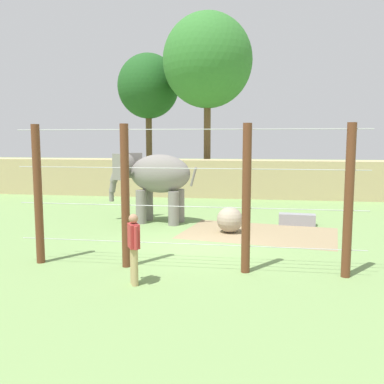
{
  "coord_description": "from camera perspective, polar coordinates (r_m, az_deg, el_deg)",
  "views": [
    {
      "loc": [
        1.83,
        -13.01,
        3.37
      ],
      "look_at": [
        -0.59,
        2.63,
        1.4
      ],
      "focal_mm": 39.98,
      "sensor_mm": 36.0,
      "label": 1
    }
  ],
  "objects": [
    {
      "name": "ground_plane",
      "position": [
        13.57,
        0.76,
        -7.29
      ],
      "size": [
        120.0,
        120.0,
        0.0
      ],
      "primitive_type": "plane",
      "color": "#759956"
    },
    {
      "name": "dirt_patch",
      "position": [
        15.62,
        8.93,
        -5.44
      ],
      "size": [
        5.9,
        4.41,
        0.01
      ],
      "primitive_type": "cube",
      "rotation": [
        0.0,
        0.0,
        -0.17
      ],
      "color": "#937F5B",
      "rests_on": "ground"
    },
    {
      "name": "embankment_wall",
      "position": [
        25.05,
        4.57,
        1.82
      ],
      "size": [
        36.0,
        1.8,
        2.16
      ],
      "primitive_type": "cube",
      "color": "tan",
      "rests_on": "ground"
    },
    {
      "name": "elephant",
      "position": [
        17.26,
        -5.19,
        2.06
      ],
      "size": [
        3.79,
        1.76,
        2.81
      ],
      "color": "gray",
      "rests_on": "ground"
    },
    {
      "name": "enrichment_ball",
      "position": [
        15.52,
        5.07,
        -3.7
      ],
      "size": [
        0.94,
        0.94,
        0.94
      ],
      "primitive_type": "sphere",
      "color": "gray",
      "rests_on": "ground"
    },
    {
      "name": "cable_fence",
      "position": [
        10.88,
        -1.0,
        -0.75
      ],
      "size": [
        9.02,
        0.22,
        3.76
      ],
      "color": "brown",
      "rests_on": "ground"
    },
    {
      "name": "zookeeper",
      "position": [
        10.0,
        -7.77,
        -7.12
      ],
      "size": [
        0.4,
        0.54,
        1.67
      ],
      "color": "tan",
      "rests_on": "ground"
    },
    {
      "name": "feed_trough",
      "position": [
        17.36,
        13.84,
        -3.57
      ],
      "size": [
        1.44,
        0.62,
        0.44
      ],
      "color": "gray",
      "rests_on": "ground"
    },
    {
      "name": "tree_far_left",
      "position": [
        31.27,
        -5.84,
        13.78
      ],
      "size": [
        4.33,
        4.33,
        9.36
      ],
      "color": "brown",
      "rests_on": "ground"
    },
    {
      "name": "tree_left_of_centre",
      "position": [
        28.1,
        2.08,
        17.06
      ],
      "size": [
        5.63,
        5.63,
        11.22
      ],
      "color": "brown",
      "rests_on": "ground"
    }
  ]
}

